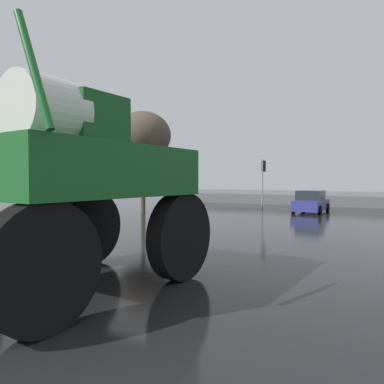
{
  "coord_description": "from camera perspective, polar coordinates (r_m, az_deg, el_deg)",
  "views": [
    {
      "loc": [
        5.59,
        1.53,
        2.24
      ],
      "look_at": [
        -0.01,
        10.55,
        1.89
      ],
      "focal_mm": 34.42,
      "sensor_mm": 36.0,
      "label": 1
    }
  ],
  "objects": [
    {
      "name": "bare_tree_left",
      "position": [
        25.21,
        -7.63,
        8.62
      ],
      "size": [
        3.78,
        3.78,
        6.83
      ],
      "color": "#473828",
      "rests_on": "ground"
    },
    {
      "name": "roadside_barrier",
      "position": [
        32.59,
        21.95,
        -1.39
      ],
      "size": [
        28.6,
        0.24,
        0.9
      ],
      "primitive_type": "cube",
      "color": "#59595B",
      "rests_on": "ground"
    },
    {
      "name": "ground_plane",
      "position": [
        17.54,
        13.07,
        -5.49
      ],
      "size": [
        120.0,
        120.0,
        0.0
      ],
      "primitive_type": "plane",
      "color": "black"
    },
    {
      "name": "sedan_ahead",
      "position": [
        26.46,
        17.94,
        -1.5
      ],
      "size": [
        1.97,
        4.14,
        1.52
      ],
      "rotation": [
        0.0,
        0.0,
        1.6
      ],
      "color": "navy",
      "rests_on": "ground"
    },
    {
      "name": "traffic_signal_far_right",
      "position": [
        28.57,
        10.97,
        2.94
      ],
      "size": [
        0.24,
        0.55,
        3.8
      ],
      "color": "gray",
      "rests_on": "ground"
    },
    {
      "name": "oversize_sprayer",
      "position": [
        7.91,
        -18.23,
        1.82
      ],
      "size": [
        4.1,
        5.51,
        4.65
      ],
      "rotation": [
        0.0,
        0.0,
        1.55
      ],
      "color": "black",
      "rests_on": "ground"
    },
    {
      "name": "traffic_signal_near_left",
      "position": [
        14.59,
        -16.58,
        5.03
      ],
      "size": [
        0.24,
        0.54,
        4.19
      ],
      "color": "gray",
      "rests_on": "ground"
    }
  ]
}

